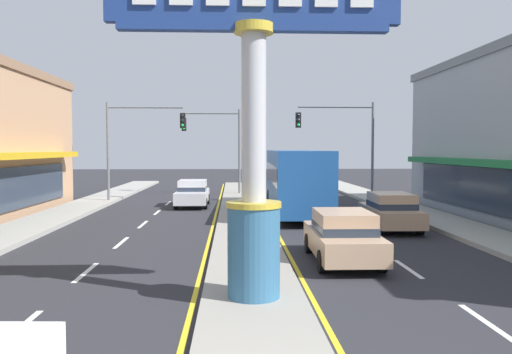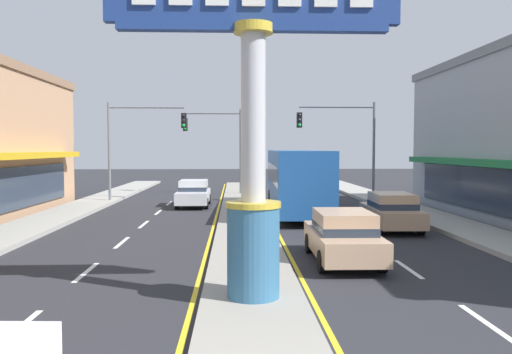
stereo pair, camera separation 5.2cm
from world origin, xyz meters
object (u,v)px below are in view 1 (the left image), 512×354
at_px(sedan_near_right_lane, 390,211).
at_px(bus_far_left_oncoming, 295,177).
at_px(sedan_near_left_lane, 193,193).
at_px(traffic_light_right_side, 344,134).
at_px(sedan_far_right_lane, 343,236).
at_px(traffic_light_left_side, 136,134).
at_px(district_sign, 254,115).
at_px(traffic_light_median_far, 219,137).

height_order(sedan_near_right_lane, bus_far_left_oncoming, bus_far_left_oncoming).
relative_size(sedan_near_right_lane, sedan_near_left_lane, 1.01).
distance_m(traffic_light_right_side, sedan_near_left_lane, 9.88).
relative_size(sedan_far_right_lane, sedan_near_left_lane, 1.00).
distance_m(traffic_light_right_side, bus_far_left_oncoming, 6.27).
distance_m(traffic_light_left_side, sedan_far_right_lane, 19.63).
height_order(traffic_light_left_side, traffic_light_right_side, same).
bearing_deg(traffic_light_left_side, traffic_light_right_side, -3.81).
height_order(traffic_light_right_side, sedan_near_left_lane, traffic_light_right_side).
relative_size(sedan_near_left_lane, bus_far_left_oncoming, 0.38).
bearing_deg(district_sign, sedan_near_right_lane, 58.29).
xyz_separation_m(traffic_light_median_far, sedan_near_left_lane, (-1.33, -7.22, -3.41)).
height_order(traffic_light_right_side, sedan_near_right_lane, traffic_light_right_side).
distance_m(traffic_light_left_side, traffic_light_right_side, 12.78).
height_order(district_sign, sedan_near_right_lane, district_sign).
height_order(traffic_light_right_side, sedan_far_right_lane, traffic_light_right_side).
bearing_deg(sedan_far_right_lane, district_sign, -125.65).
distance_m(sedan_far_right_lane, sedan_near_left_lane, 15.90).
bearing_deg(district_sign, traffic_light_right_side, 72.36).
relative_size(traffic_light_left_side, sedan_near_left_lane, 1.44).
distance_m(traffic_light_right_side, traffic_light_median_far, 9.84).
distance_m(district_sign, traffic_light_median_far, 26.04).
height_order(traffic_light_median_far, bus_far_left_oncoming, traffic_light_median_far).
height_order(traffic_light_right_side, bus_far_left_oncoming, traffic_light_right_side).
bearing_deg(traffic_light_right_side, sedan_near_right_lane, -91.61).
bearing_deg(traffic_light_median_far, traffic_light_left_side, -133.93).
bearing_deg(sedan_near_left_lane, district_sign, -81.54).
relative_size(district_sign, sedan_near_right_lane, 1.72).
height_order(district_sign, sedan_far_right_lane, district_sign).
bearing_deg(traffic_light_right_side, district_sign, -107.64).
relative_size(traffic_light_left_side, bus_far_left_oncoming, 0.55).
distance_m(traffic_light_left_side, sedan_near_right_lane, 17.01).
height_order(traffic_light_left_side, traffic_light_median_far, same).
bearing_deg(district_sign, sedan_near_left_lane, 98.46).
height_order(district_sign, sedan_near_left_lane, district_sign).
bearing_deg(traffic_light_left_side, district_sign, -73.03).
bearing_deg(sedan_near_right_lane, sedan_near_left_lane, 134.88).
relative_size(traffic_light_median_far, sedan_near_right_lane, 1.43).
bearing_deg(bus_far_left_oncoming, district_sign, -100.22).
bearing_deg(traffic_light_median_far, sedan_near_left_lane, -100.42).
distance_m(sedan_near_right_lane, sedan_far_right_lane, 6.82).
distance_m(district_sign, sedan_near_right_lane, 12.04).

